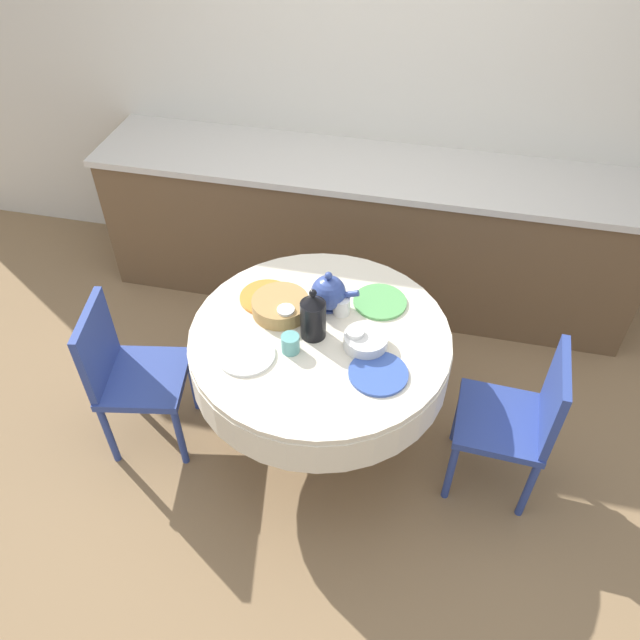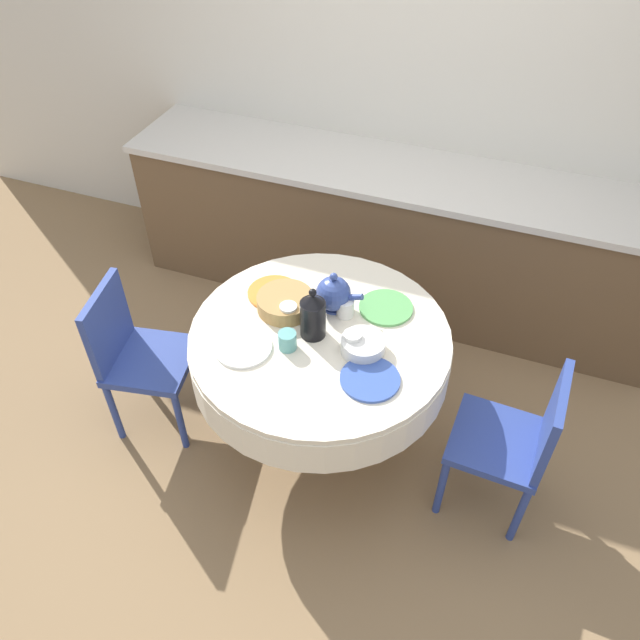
{
  "view_description": "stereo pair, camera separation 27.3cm",
  "coord_description": "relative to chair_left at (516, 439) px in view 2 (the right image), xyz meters",
  "views": [
    {
      "loc": [
        0.44,
        -1.94,
        2.72
      ],
      "look_at": [
        0.0,
        0.0,
        0.85
      ],
      "focal_mm": 35.0,
      "sensor_mm": 36.0,
      "label": 1
    },
    {
      "loc": [
        0.7,
        -1.86,
        2.72
      ],
      "look_at": [
        0.0,
        0.0,
        0.85
      ],
      "focal_mm": 35.0,
      "sensor_mm": 36.0,
      "label": 2
    }
  ],
  "objects": [
    {
      "name": "fruit_bowl",
      "position": [
        -0.72,
        0.01,
        0.32
      ],
      "size": [
        0.19,
        0.19,
        0.06
      ],
      "primitive_type": "cylinder",
      "color": "silver",
      "rests_on": "dining_table"
    },
    {
      "name": "cup_far_left",
      "position": [
        -1.09,
        0.08,
        0.33
      ],
      "size": [
        0.08,
        0.08,
        0.09
      ],
      "primitive_type": "cylinder",
      "color": "white",
      "rests_on": "dining_table"
    },
    {
      "name": "wall_back",
      "position": [
        -0.93,
        1.63,
        0.82
      ],
      "size": [
        7.0,
        0.05,
        2.6
      ],
      "color": "silver",
      "rests_on": "ground_plane"
    },
    {
      "name": "plate_far_right",
      "position": [
        -0.7,
        0.31,
        0.29
      ],
      "size": [
        0.25,
        0.25,
        0.01
      ],
      "primitive_type": "cylinder",
      "color": "#5BA85B",
      "rests_on": "dining_table"
    },
    {
      "name": "plate_near_right",
      "position": [
        -0.64,
        -0.14,
        0.29
      ],
      "size": [
        0.25,
        0.25,
        0.01
      ],
      "primitive_type": "cylinder",
      "color": "#3856AD",
      "rests_on": "dining_table"
    },
    {
      "name": "cup_far_right",
      "position": [
        -0.86,
        0.2,
        0.33
      ],
      "size": [
        0.08,
        0.08,
        0.09
      ],
      "primitive_type": "cylinder",
      "color": "white",
      "rests_on": "dining_table"
    },
    {
      "name": "cup_near_left",
      "position": [
        -1.03,
        -0.09,
        0.33
      ],
      "size": [
        0.08,
        0.08,
        0.09
      ],
      "primitive_type": "cylinder",
      "color": "#5BA39E",
      "rests_on": "dining_table"
    },
    {
      "name": "kitchen_counter",
      "position": [
        -0.93,
        1.3,
        -0.02
      ],
      "size": [
        3.24,
        0.64,
        0.92
      ],
      "color": "brown",
      "rests_on": "ground_plane"
    },
    {
      "name": "plate_far_left",
      "position": [
        -1.23,
        0.22,
        0.29
      ],
      "size": [
        0.25,
        0.25,
        0.01
      ],
      "primitive_type": "cylinder",
      "color": "orange",
      "rests_on": "dining_table"
    },
    {
      "name": "teapot",
      "position": [
        -0.93,
        0.22,
        0.38
      ],
      "size": [
        0.22,
        0.16,
        0.21
      ],
      "color": "#33478E",
      "rests_on": "dining_table"
    },
    {
      "name": "plate_near_left",
      "position": [
        -1.21,
        -0.16,
        0.29
      ],
      "size": [
        0.25,
        0.25,
        0.01
      ],
      "primitive_type": "cylinder",
      "color": "white",
      "rests_on": "dining_table"
    },
    {
      "name": "bread_basket",
      "position": [
        -1.14,
        0.14,
        0.32
      ],
      "size": [
        0.26,
        0.26,
        0.07
      ],
      "primitive_type": "cylinder",
      "color": "#AD844C",
      "rests_on": "dining_table"
    },
    {
      "name": "ground_plane",
      "position": [
        -0.93,
        0.04,
        -0.48
      ],
      "size": [
        12.0,
        12.0,
        0.0
      ],
      "primitive_type": "plane",
      "color": "#8E704C"
    },
    {
      "name": "cup_near_right",
      "position": [
        -0.77,
        0.01,
        0.33
      ],
      "size": [
        0.08,
        0.08,
        0.09
      ],
      "primitive_type": "cylinder",
      "color": "white",
      "rests_on": "dining_table"
    },
    {
      "name": "coffee_carafe",
      "position": [
        -0.96,
        0.03,
        0.4
      ],
      "size": [
        0.11,
        0.11,
        0.26
      ],
      "color": "black",
      "rests_on": "dining_table"
    },
    {
      "name": "chair_left",
      "position": [
        0.0,
        0.0,
        0.0
      ],
      "size": [
        0.42,
        0.42,
        0.85
      ],
      "rotation": [
        0.0,
        0.0,
        1.52
      ],
      "color": "#2D428E",
      "rests_on": "ground_plane"
    },
    {
      "name": "dining_table",
      "position": [
        -0.93,
        0.04,
        0.16
      ],
      "size": [
        1.19,
        1.19,
        0.77
      ],
      "color": "brown",
      "rests_on": "ground_plane"
    },
    {
      "name": "chair_right",
      "position": [
        -1.84,
        -0.13,
        0.0
      ],
      "size": [
        0.47,
        0.47,
        0.85
      ],
      "rotation": [
        0.0,
        0.0,
        -1.38
      ],
      "color": "#2D428E",
      "rests_on": "ground_plane"
    }
  ]
}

